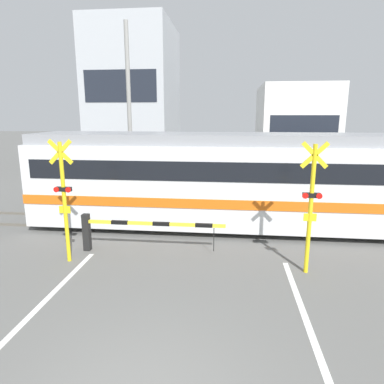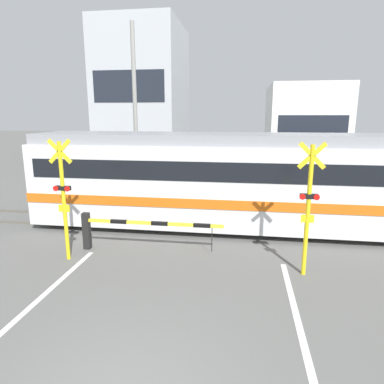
# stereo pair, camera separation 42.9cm
# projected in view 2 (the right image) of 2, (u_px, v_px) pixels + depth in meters

# --- Properties ---
(rail_track_near) EXTENTS (50.00, 0.10, 0.08)m
(rail_track_near) POSITION_uv_depth(u_px,v_px,m) (194.00, 231.00, 12.14)
(rail_track_near) COLOR #5B564C
(rail_track_near) RESTS_ON ground_plane
(rail_track_far) EXTENTS (50.00, 0.10, 0.08)m
(rail_track_far) POSITION_uv_depth(u_px,v_px,m) (200.00, 219.00, 13.52)
(rail_track_far) COLOR #5B564C
(rail_track_far) RESTS_ON ground_plane
(commuter_train) EXTENTS (17.17, 2.80, 3.44)m
(commuter_train) POSITION_uv_depth(u_px,v_px,m) (272.00, 180.00, 12.05)
(commuter_train) COLOR silver
(commuter_train) RESTS_ON ground_plane
(crossing_barrier_near) EXTENTS (4.33, 0.20, 1.15)m
(crossing_barrier_near) POSITION_uv_depth(u_px,v_px,m) (122.00, 227.00, 10.36)
(crossing_barrier_near) COLOR black
(crossing_barrier_near) RESTS_ON ground_plane
(crossing_barrier_far) EXTENTS (4.33, 0.20, 1.15)m
(crossing_barrier_far) POSITION_uv_depth(u_px,v_px,m) (249.00, 191.00, 15.33)
(crossing_barrier_far) COLOR black
(crossing_barrier_far) RESTS_ON ground_plane
(crossing_signal_left) EXTENTS (0.68, 0.15, 3.45)m
(crossing_signal_left) POSITION_uv_depth(u_px,v_px,m) (63.00, 195.00, 9.50)
(crossing_signal_left) COLOR yellow
(crossing_signal_left) RESTS_ON ground_plane
(crossing_signal_right) EXTENTS (0.68, 0.15, 3.45)m
(crossing_signal_right) POSITION_uv_depth(u_px,v_px,m) (308.00, 204.00, 8.54)
(crossing_signal_right) COLOR yellow
(crossing_signal_right) RESTS_ON ground_plane
(pedestrian) EXTENTS (0.38, 0.23, 1.76)m
(pedestrian) POSITION_uv_depth(u_px,v_px,m) (227.00, 172.00, 18.90)
(pedestrian) COLOR brown
(pedestrian) RESTS_ON ground_plane
(building_left_of_street) EXTENTS (6.17, 7.66, 10.99)m
(building_left_of_street) POSITION_uv_depth(u_px,v_px,m) (144.00, 97.00, 27.81)
(building_left_of_street) COLOR #B2B7BC
(building_left_of_street) RESTS_ON ground_plane
(building_right_of_street) EXTENTS (5.38, 7.66, 6.26)m
(building_right_of_street) POSITION_uv_depth(u_px,v_px,m) (303.00, 127.00, 26.48)
(building_right_of_street) COLOR white
(building_right_of_street) RESTS_ON ground_plane
(utility_pole_streetside) EXTENTS (0.22, 0.22, 8.63)m
(utility_pole_streetside) POSITION_uv_depth(u_px,v_px,m) (135.00, 110.00, 17.83)
(utility_pole_streetside) COLOR gray
(utility_pole_streetside) RESTS_ON ground_plane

